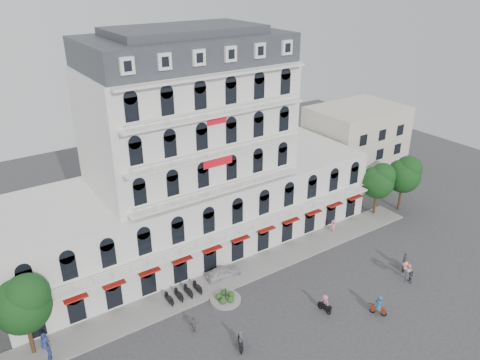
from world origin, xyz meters
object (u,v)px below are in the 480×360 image
Objects in this scene: rider_center at (325,303)px; balloon_vendor at (409,273)px; rider_west at (241,341)px; rider_east at (379,305)px; rider_northeast at (405,261)px; parked_car at (223,272)px.

balloon_vendor reaches higher than rider_center.
rider_west is 14.36m from rider_east.
rider_northeast reaches higher than rider_east.
rider_center is (9.72, -0.55, 0.14)m from rider_west.
rider_east reaches higher than rider_center.
rider_center is 0.81× the size of balloon_vendor.
rider_northeast reaches higher than rider_west.
rider_northeast reaches higher than rider_center.
rider_center is 10.93m from balloon_vendor.
balloon_vendor is at bearing -106.76° from rider_east.
rider_west is at bearing 44.03° from rider_east.
rider_west is at bearing 173.75° from balloon_vendor.
rider_northeast is at bearing -115.94° from parked_car.
rider_northeast is (17.73, -10.28, 0.50)m from parked_car.
rider_west is at bearing 160.12° from parked_car.
rider_center is at bearing 20.74° from rider_east.
rider_east reaches higher than rider_west.
rider_northeast is 12.42m from rider_center.
rider_west is 0.87× the size of rider_northeast.
balloon_vendor is (6.69, 1.62, 0.15)m from rider_east.
parked_car is 1.91× the size of rider_west.
rider_west reaches higher than parked_car.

